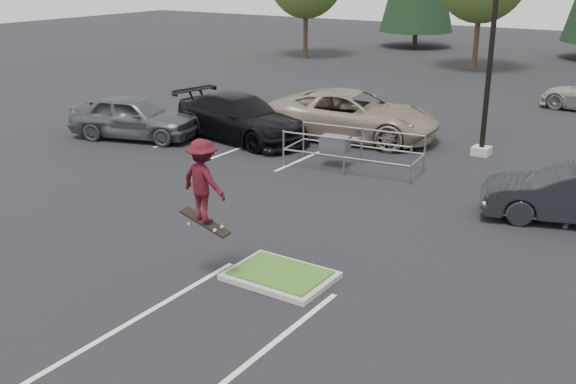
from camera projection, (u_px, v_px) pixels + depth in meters
The scene contains 10 objects.
ground at pixel (280, 279), 14.56m from camera, with size 120.00×120.00×0.00m, color black.
grass_median at pixel (280, 275), 14.54m from camera, with size 2.20×1.60×0.16m.
stall_lines at pixel (355, 192), 20.02m from camera, with size 22.62×17.60×0.01m.
light_pole at pixel (494, 23), 22.30m from camera, with size 0.70×0.60×10.12m.
cart_corral at pixel (339, 144), 22.14m from camera, with size 4.55×2.06×1.25m.
skateboarder at pixel (203, 181), 13.65m from camera, with size 1.19×0.78×1.99m.
car_l_tan at pixel (350, 115), 25.68m from camera, with size 3.05×6.62×1.84m, color gray.
car_l_black at pixel (239, 117), 25.62m from camera, with size 2.39×5.87×1.70m, color black.
car_l_grey at pixel (133, 117), 25.78m from camera, with size 1.98×4.93×1.68m, color #4B4E52.
car_r_charc at pixel (573, 194), 17.52m from camera, with size 1.60×4.59×1.51m, color black.
Camera 1 is at (7.35, -10.91, 6.52)m, focal length 42.00 mm.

